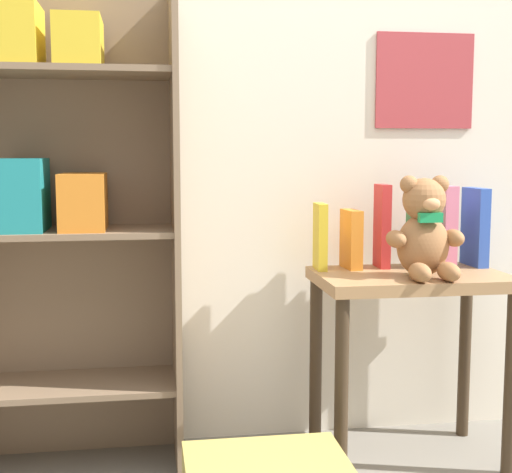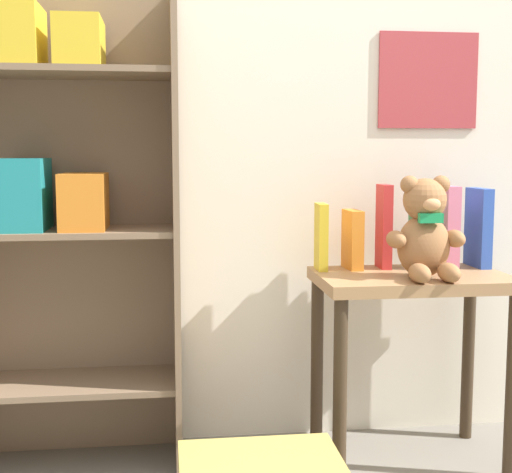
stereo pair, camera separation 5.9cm
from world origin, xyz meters
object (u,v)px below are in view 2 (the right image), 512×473
(bookshelf_side, at_px, (56,201))
(book_standing_yellow, at_px, (321,237))
(book_standing_green, at_px, (416,232))
(book_standing_orange, at_px, (353,239))
(book_standing_blue, at_px, (478,228))
(book_standing_pink, at_px, (448,227))
(book_standing_red, at_px, (384,226))
(display_table, at_px, (411,310))
(teddy_bear, at_px, (425,232))

(bookshelf_side, distance_m, book_standing_yellow, 0.81)
(book_standing_green, bearing_deg, bookshelf_side, -178.16)
(book_standing_yellow, bearing_deg, book_standing_orange, 7.11)
(book_standing_green, distance_m, book_standing_blue, 0.21)
(book_standing_green, xyz_separation_m, book_standing_pink, (0.10, -0.00, 0.01))
(bookshelf_side, bearing_deg, book_standing_pink, -0.89)
(bookshelf_side, height_order, book_standing_red, bookshelf_side)
(bookshelf_side, relative_size, book_standing_green, 6.29)
(display_table, relative_size, book_standing_red, 2.23)
(book_standing_orange, distance_m, book_standing_green, 0.21)
(book_standing_yellow, bearing_deg, book_standing_red, 6.30)
(book_standing_orange, bearing_deg, book_standing_red, 0.83)
(bookshelf_side, height_order, teddy_bear, bookshelf_side)
(book_standing_red, distance_m, book_standing_pink, 0.21)
(teddy_bear, height_order, book_standing_red, teddy_bear)
(book_standing_pink, bearing_deg, book_standing_blue, -0.03)
(book_standing_green, bearing_deg, display_table, -111.60)
(book_standing_pink, bearing_deg, book_standing_orange, 178.83)
(book_standing_orange, bearing_deg, bookshelf_side, 177.22)
(book_standing_yellow, height_order, book_standing_red, book_standing_red)
(book_standing_yellow, relative_size, book_standing_red, 0.78)
(book_standing_green, bearing_deg, book_standing_orange, -178.95)
(display_table, relative_size, book_standing_green, 2.57)
(bookshelf_side, bearing_deg, display_table, -7.03)
(book_standing_blue, bearing_deg, book_standing_orange, 178.51)
(teddy_bear, bearing_deg, book_standing_yellow, 145.97)
(book_standing_orange, bearing_deg, book_standing_blue, -3.24)
(display_table, distance_m, book_standing_red, 0.28)
(display_table, height_order, book_standing_yellow, book_standing_yellow)
(display_table, height_order, book_standing_red, book_standing_red)
(bookshelf_side, height_order, book_standing_green, bookshelf_side)
(teddy_bear, distance_m, book_standing_red, 0.20)
(book_standing_red, bearing_deg, display_table, -64.85)
(book_standing_yellow, relative_size, book_standing_pink, 0.80)
(bookshelf_side, bearing_deg, book_standing_yellow, -1.37)
(bookshelf_side, bearing_deg, book_standing_red, -0.34)
(teddy_bear, relative_size, book_standing_yellow, 1.44)
(display_table, relative_size, book_standing_orange, 3.18)
(display_table, bearing_deg, teddy_bear, -80.65)
(bookshelf_side, distance_m, book_standing_orange, 0.92)
(book_standing_red, xyz_separation_m, book_standing_pink, (0.21, -0.01, -0.00))
(teddy_bear, height_order, book_standing_yellow, teddy_bear)
(book_standing_yellow, bearing_deg, book_standing_pink, 2.63)
(bookshelf_side, bearing_deg, book_standing_orange, -0.70)
(display_table, relative_size, book_standing_yellow, 2.84)
(teddy_bear, bearing_deg, book_standing_orange, 131.17)
(display_table, bearing_deg, book_standing_orange, 142.18)
(teddy_bear, xyz_separation_m, book_standing_red, (-0.06, 0.19, -0.00))
(book_standing_red, relative_size, book_standing_pink, 1.02)
(bookshelf_side, bearing_deg, book_standing_green, -0.88)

